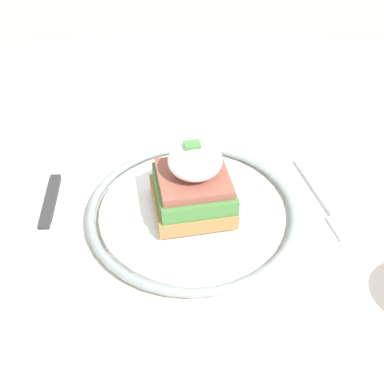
% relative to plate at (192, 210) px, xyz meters
% --- Properties ---
extents(dining_table, '(1.13, 0.75, 0.76)m').
position_rel_plate_xyz_m(dining_table, '(0.02, 0.00, -0.12)').
color(dining_table, beige).
rests_on(dining_table, ground_plane).
extents(plate, '(0.23, 0.23, 0.02)m').
position_rel_plate_xyz_m(plate, '(0.00, 0.00, 0.00)').
color(plate, white).
rests_on(plate, dining_table).
extents(sandwich, '(0.09, 0.13, 0.09)m').
position_rel_plate_xyz_m(sandwich, '(-0.00, -0.00, 0.04)').
color(sandwich, '#9E703D').
rests_on(sandwich, plate).
extents(fork, '(0.03, 0.14, 0.00)m').
position_rel_plate_xyz_m(fork, '(-0.15, 0.01, -0.01)').
color(fork, silver).
rests_on(fork, dining_table).
extents(knife, '(0.04, 0.19, 0.01)m').
position_rel_plate_xyz_m(knife, '(0.16, -0.01, -0.01)').
color(knife, '#2D2D2D').
rests_on(knife, dining_table).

